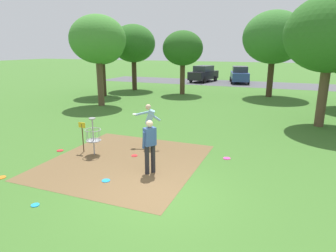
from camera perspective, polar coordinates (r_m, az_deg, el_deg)
The scene contains 20 objects.
ground_plane at distance 8.09m, azimuth -2.03°, elevation -13.27°, with size 160.00×160.00×0.00m, color #3D6B28.
dirt_tee_pad at distance 10.42m, azimuth -8.35°, elevation -6.75°, with size 5.02×5.42×0.01m, color brown.
disc_golf_basket at distance 11.08m, azimuth -14.50°, elevation -1.64°, with size 0.98×0.58×1.39m.
player_foreground_watching at distance 9.07m, azimuth -3.55°, elevation -3.45°, with size 0.45×0.48×1.71m.
player_throwing at distance 11.58m, azimuth -3.59°, elevation 0.71°, with size 1.17×0.49×1.71m.
frisbee_near_basket at distance 8.32m, azimuth -24.33°, elevation -13.77°, with size 0.20×0.20×0.02m, color #1E93DB.
frisbee_by_tee at distance 9.06m, azimuth -11.93°, elevation -10.31°, with size 0.25×0.25×0.02m, color #1E93DB.
frisbee_mid_grass at distance 10.39m, azimuth -29.54°, elevation -8.66°, with size 0.25×0.25×0.02m, color orange.
frisbee_far_left at distance 12.05m, azimuth -20.16°, elevation -4.48°, with size 0.25×0.25×0.02m, color red.
frisbee_far_right at distance 10.86m, azimuth -6.52°, elevation -5.73°, with size 0.22×0.22×0.02m, color red.
frisbee_scattered_a at distance 10.75m, azimuth 11.31°, elevation -6.16°, with size 0.26×0.26×0.02m, color #E53D99.
tree_near_left at distance 24.67m, azimuth -12.77°, elevation 15.04°, with size 3.59×3.59×5.60m.
tree_mid_left at distance 27.82m, azimuth -6.72°, elevation 15.54°, with size 3.95×3.95×5.89m.
tree_mid_center at distance 20.44m, azimuth -13.43°, elevation 15.92°, with size 3.66×3.66×5.92m.
tree_far_left at distance 16.28m, azimuth 28.99°, elevation 15.26°, with size 4.23×4.23×6.25m.
tree_far_center at distance 25.05m, azimuth 19.79°, elevation 15.80°, with size 4.72×4.72×6.62m.
tree_far_right at distance 25.08m, azimuth 2.88°, elevation 14.74°, with size 3.32×3.32×5.21m.
parking_lot_strip at distance 33.58m, azimuth 16.73°, elevation 7.74°, with size 36.00×6.00×0.01m, color #4C4C51.
parked_car_leftmost at distance 34.91m, azimuth 6.88°, elevation 10.02°, with size 2.75×4.51×1.84m.
parked_car_center_left at distance 34.45m, azimuth 13.68°, elevation 9.65°, with size 2.68×4.49×1.84m.
Camera 1 is at (2.89, -6.52, 3.82)m, focal length 31.49 mm.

